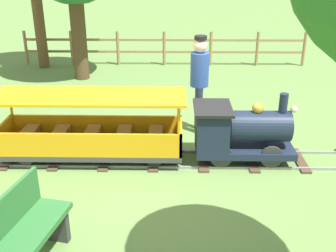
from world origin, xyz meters
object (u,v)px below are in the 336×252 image
Objects in this scene: locomotive at (238,131)px; passenger_car at (92,134)px; conductor_person at (199,77)px; park_bench at (17,241)px.

locomotive is 2.11m from passenger_car.
conductor_person is (-1.11, 1.59, 0.54)m from passenger_car.
conductor_person is at bearing 124.74° from passenger_car.
park_bench is (2.36, -0.24, -0.00)m from passenger_car.
passenger_car is 2.38m from park_bench.
locomotive is at bearing 90.00° from passenger_car.
conductor_person is at bearing -155.14° from locomotive.
conductor_person is 3.96m from park_bench.
passenger_car is 2.01m from conductor_person.
passenger_car is 1.67× the size of conductor_person.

